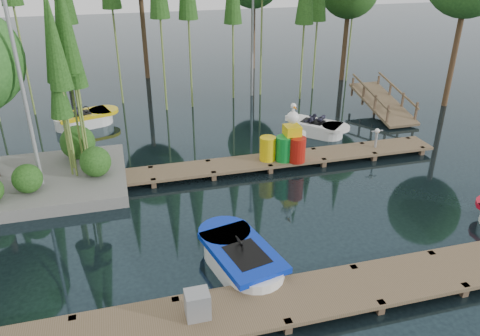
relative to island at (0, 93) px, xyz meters
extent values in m
plane|color=#18282E|center=(6.30, -3.29, -3.18)|extent=(90.00, 90.00, 0.00)
cube|color=brown|center=(6.30, -7.79, -2.93)|extent=(18.00, 1.50, 0.10)
cube|color=brown|center=(2.00, -7.16, -3.13)|extent=(0.16, 0.16, 0.50)
cube|color=brown|center=(4.15, -7.16, -3.13)|extent=(0.16, 0.16, 0.50)
cube|color=brown|center=(6.30, -8.42, -3.13)|extent=(0.16, 0.16, 0.50)
cube|color=brown|center=(6.30, -7.16, -3.13)|extent=(0.16, 0.16, 0.50)
cube|color=brown|center=(8.45, -8.42, -3.13)|extent=(0.16, 0.16, 0.50)
cube|color=brown|center=(8.45, -7.16, -3.13)|extent=(0.16, 0.16, 0.50)
cube|color=brown|center=(10.60, -8.42, -3.13)|extent=(0.16, 0.16, 0.50)
cube|color=brown|center=(10.60, -7.16, -3.13)|extent=(0.16, 0.16, 0.50)
cube|color=brown|center=(7.30, -0.79, -2.93)|extent=(15.00, 1.20, 0.10)
cube|color=brown|center=(0.20, -1.27, -3.13)|extent=(0.16, 0.16, 0.50)
cube|color=brown|center=(0.20, -0.31, -3.13)|extent=(0.16, 0.16, 0.50)
cube|color=brown|center=(2.23, -1.27, -3.13)|extent=(0.16, 0.16, 0.50)
cube|color=brown|center=(2.23, -0.31, -3.13)|extent=(0.16, 0.16, 0.50)
cube|color=brown|center=(4.26, -1.27, -3.13)|extent=(0.16, 0.16, 0.50)
cube|color=brown|center=(4.26, -0.31, -3.13)|extent=(0.16, 0.16, 0.50)
cube|color=brown|center=(6.28, -1.27, -3.13)|extent=(0.16, 0.16, 0.50)
cube|color=brown|center=(6.28, -0.31, -3.13)|extent=(0.16, 0.16, 0.50)
cube|color=brown|center=(8.31, -1.27, -3.13)|extent=(0.16, 0.16, 0.50)
cube|color=brown|center=(8.31, -0.31, -3.13)|extent=(0.16, 0.16, 0.50)
cube|color=brown|center=(10.34, -1.27, -3.13)|extent=(0.16, 0.16, 0.50)
cube|color=brown|center=(10.34, -0.31, -3.13)|extent=(0.16, 0.16, 0.50)
cube|color=brown|center=(12.37, -1.27, -3.13)|extent=(0.16, 0.16, 0.50)
cube|color=brown|center=(12.37, -0.31, -3.13)|extent=(0.16, 0.16, 0.50)
cube|color=brown|center=(14.40, -1.27, -3.13)|extent=(0.16, 0.16, 0.50)
cube|color=brown|center=(14.40, -0.31, -3.13)|extent=(0.16, 0.16, 0.50)
cube|color=slate|center=(0.30, -0.29, -3.00)|extent=(6.20, 4.20, 0.42)
sphere|color=#28571B|center=(0.50, -1.29, -2.34)|extent=(0.90, 0.90, 0.90)
sphere|color=#28571B|center=(1.90, 0.91, -2.19)|extent=(1.20, 1.20, 1.20)
sphere|color=#28571B|center=(2.50, -0.69, -2.29)|extent=(1.00, 1.00, 1.00)
cylinder|color=olive|center=(2.04, 0.27, -0.22)|extent=(0.07, 0.07, 5.93)
cone|color=#28571B|center=(2.04, 0.27, 1.86)|extent=(0.70, 0.70, 2.97)
cylinder|color=olive|center=(1.73, 0.11, -0.35)|extent=(0.07, 0.07, 5.66)
cone|color=#28571B|center=(1.73, 0.11, 1.63)|extent=(0.70, 0.70, 2.83)
cylinder|color=olive|center=(2.23, 0.30, -0.57)|extent=(0.07, 0.07, 5.22)
cone|color=#28571B|center=(2.23, 0.30, 1.26)|extent=(0.70, 0.70, 2.61)
cylinder|color=olive|center=(1.85, -0.51, -0.42)|extent=(0.07, 0.07, 5.53)
cone|color=#28571B|center=(1.85, -0.51, 1.52)|extent=(0.70, 0.70, 2.76)
cylinder|color=olive|center=(1.71, -0.39, -1.18)|extent=(0.07, 0.07, 4.01)
cone|color=#28571B|center=(1.71, -0.39, 0.23)|extent=(0.70, 0.70, 2.01)
cylinder|color=olive|center=(2.17, 0.16, -0.13)|extent=(0.07, 0.07, 6.11)
cone|color=#28571B|center=(2.17, 0.16, 2.01)|extent=(0.70, 0.70, 3.05)
cylinder|color=#4B3420|center=(19.04, 3.61, -0.15)|extent=(0.26, 0.26, 6.06)
cylinder|color=#4B3420|center=(16.28, 9.35, -0.67)|extent=(0.26, 0.26, 5.02)
cylinder|color=#4B3420|center=(12.04, 13.41, -0.53)|extent=(0.26, 0.26, 5.31)
cylinder|color=#4B3420|center=(5.30, 12.74, 0.05)|extent=(0.26, 0.26, 6.46)
cylinder|color=#4B3420|center=(0.88, 12.71, 0.24)|extent=(0.26, 0.26, 6.85)
cylinder|color=olive|center=(-0.41, 7.53, 1.65)|extent=(0.09, 0.09, 9.66)
cylinder|color=olive|center=(1.62, 8.54, 0.66)|extent=(0.09, 0.09, 7.69)
cylinder|color=olive|center=(3.67, 8.19, 1.31)|extent=(0.09, 0.09, 8.99)
cylinder|color=olive|center=(5.66, 6.58, 1.03)|extent=(0.09, 0.09, 8.44)
cylinder|color=olive|center=(6.95, 6.71, 0.93)|extent=(0.09, 0.09, 8.22)
cylinder|color=olive|center=(9.25, 7.58, 0.52)|extent=(0.09, 0.09, 7.41)
cylinder|color=olive|center=(12.54, 6.54, 0.52)|extent=(0.09, 0.09, 7.40)
cylinder|color=olive|center=(13.93, 8.13, 0.39)|extent=(0.09, 0.09, 7.14)
cylinder|color=olive|center=(16.47, 9.13, 1.12)|extent=(0.09, 0.09, 8.61)
cylinder|color=gray|center=(0.80, -0.79, 0.32)|extent=(0.12, 0.12, 7.00)
cylinder|color=gray|center=(10.30, 7.71, 0.32)|extent=(0.12, 0.12, 7.00)
cube|color=brown|center=(15.30, 3.21, -2.63)|extent=(1.50, 3.94, 0.95)
cube|color=brown|center=(14.60, 1.61, -2.59)|extent=(0.08, 0.08, 0.90)
cube|color=brown|center=(14.60, 2.71, -2.48)|extent=(0.08, 0.08, 0.90)
cube|color=brown|center=(14.60, 3.81, -2.37)|extent=(0.08, 0.08, 0.90)
cube|color=brown|center=(14.60, 4.91, -2.26)|extent=(0.08, 0.08, 0.90)
cube|color=brown|center=(14.60, 3.21, -2.03)|extent=(0.06, 3.54, 0.83)
cube|color=brown|center=(16.00, 1.61, -2.59)|extent=(0.08, 0.08, 0.90)
cube|color=brown|center=(16.00, 2.71, -2.48)|extent=(0.08, 0.08, 0.90)
cube|color=brown|center=(16.00, 3.81, -2.37)|extent=(0.08, 0.08, 0.90)
cube|color=brown|center=(16.00, 4.91, -2.26)|extent=(0.08, 0.08, 0.90)
cube|color=brown|center=(16.00, 3.21, -2.03)|extent=(0.06, 3.54, 0.83)
cube|color=white|center=(5.93, -6.22, -2.96)|extent=(1.60, 1.60, 0.61)
cylinder|color=white|center=(5.78, -5.57, -2.96)|extent=(1.59, 1.59, 0.61)
cylinder|color=white|center=(6.08, -6.88, -2.96)|extent=(1.59, 1.59, 0.61)
cube|color=#0625AA|center=(5.93, -6.22, -2.63)|extent=(1.84, 2.56, 0.16)
cylinder|color=#0625AA|center=(5.71, -5.27, -2.63)|extent=(1.63, 1.63, 0.16)
cube|color=black|center=(5.98, -6.44, -2.58)|extent=(1.05, 1.25, 0.07)
torus|color=black|center=(5.89, -6.06, -2.41)|extent=(0.23, 0.34, 0.29)
cube|color=white|center=(1.88, 5.34, -2.98)|extent=(1.57, 1.56, 0.57)
cylinder|color=white|center=(2.49, 5.52, -2.98)|extent=(1.56, 1.56, 0.57)
cylinder|color=white|center=(1.28, 5.16, -2.98)|extent=(1.56, 1.56, 0.57)
cube|color=#E0BC0B|center=(1.88, 5.34, -2.66)|extent=(2.45, 1.85, 0.15)
cylinder|color=#E0BC0B|center=(2.76, 5.61, -2.66)|extent=(1.59, 1.59, 0.15)
cube|color=black|center=(1.69, 5.28, -2.62)|extent=(1.21, 1.04, 0.06)
torus|color=black|center=(2.03, 5.39, -2.46)|extent=(0.32, 0.23, 0.28)
imported|color=#1E1E2D|center=(1.64, 5.26, -2.37)|extent=(0.53, 0.45, 1.01)
cube|color=white|center=(11.37, 1.72, -3.00)|extent=(1.59, 1.59, 0.51)
cylinder|color=white|center=(11.76, 1.32, -3.00)|extent=(1.58, 1.58, 0.51)
cylinder|color=white|center=(10.97, 2.13, -3.00)|extent=(1.58, 1.58, 0.51)
cube|color=white|center=(11.37, 1.72, -2.72)|extent=(2.18, 2.19, 0.13)
cylinder|color=white|center=(11.94, 1.13, -2.72)|extent=(1.61, 1.61, 0.13)
cube|color=black|center=(11.24, 1.86, -2.68)|extent=(1.14, 1.15, 0.06)
torus|color=black|center=(11.46, 1.62, -2.53)|extent=(0.28, 0.28, 0.25)
imported|color=#1E1E2D|center=(11.20, 1.89, -2.48)|extent=(0.46, 0.46, 0.84)
imported|color=#1E1E2D|center=(11.66, 1.88, -2.54)|extent=(0.36, 0.36, 0.63)
cube|color=gray|center=(4.53, -7.79, -2.58)|extent=(0.50, 0.42, 0.61)
cylinder|color=#E0BC0B|center=(8.36, -0.79, -2.45)|extent=(0.57, 0.57, 0.86)
cylinder|color=#0E7E28|center=(8.91, -0.99, -2.43)|extent=(0.60, 0.60, 0.90)
cylinder|color=silver|center=(9.51, -0.69, -2.43)|extent=(0.60, 0.60, 0.90)
cylinder|color=#A4140B|center=(9.31, -1.19, -2.43)|extent=(0.60, 0.60, 0.90)
cube|color=#E0BC0B|center=(9.21, -0.89, -1.81)|extent=(0.55, 0.55, 0.35)
sphere|color=white|center=(9.21, -0.89, -1.34)|extent=(0.44, 0.44, 0.44)
cylinder|color=white|center=(9.21, -0.89, -1.09)|extent=(0.10, 0.10, 0.30)
sphere|color=white|center=(9.21, -0.89, -0.92)|extent=(0.20, 0.20, 0.20)
cone|color=orange|center=(9.21, -1.09, -0.94)|extent=(0.10, 0.30, 0.10)
cube|color=white|center=(9.21, -0.89, -1.34)|extent=(0.55, 0.06, 0.18)
cylinder|color=gray|center=(12.66, -0.79, -2.60)|extent=(0.09, 0.09, 0.57)
sphere|color=white|center=(12.66, -0.79, -2.22)|extent=(0.19, 0.19, 0.19)
cube|color=gray|center=(12.66, -0.79, -2.22)|extent=(0.47, 0.04, 0.04)
cone|color=orange|center=(12.66, -0.90, -2.22)|extent=(0.04, 0.09, 0.04)
camera|label=1|loc=(3.44, -15.18, 4.15)|focal=35.00mm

